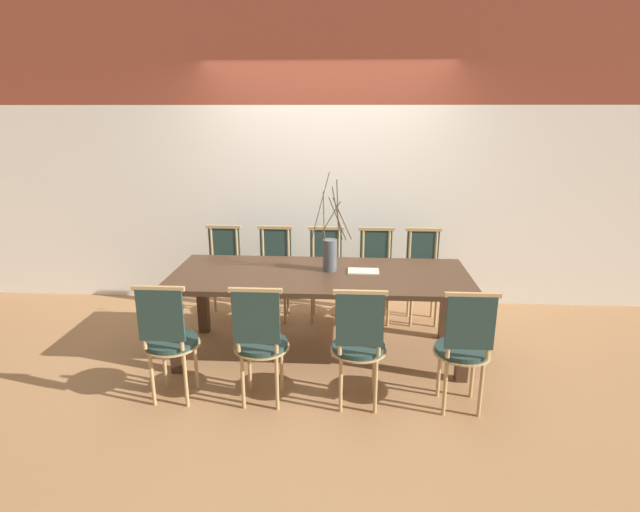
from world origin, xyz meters
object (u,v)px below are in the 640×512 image
object	(u,v)px
chair_far_center	(325,271)
vase_centerpiece	(330,253)
dining_table	(320,284)
book_stack	(363,271)
chair_near_center	(359,342)

from	to	relation	value
chair_far_center	vase_centerpiece	xyz separation A→B (m)	(0.07, -0.70, 0.38)
dining_table	book_stack	bearing A→B (deg)	9.52
chair_near_center	vase_centerpiece	size ratio (longest dim) A/B	1.14
dining_table	book_stack	xyz separation A→B (m)	(0.36, 0.06, 0.10)
chair_far_center	vase_centerpiece	world-z (taller)	vase_centerpiece
chair_far_center	vase_centerpiece	bearing A→B (deg)	96.01
chair_far_center	book_stack	xyz separation A→B (m)	(0.35, -0.72, 0.24)
chair_near_center	book_stack	distance (m)	0.88
chair_far_center	book_stack	bearing A→B (deg)	116.07
chair_near_center	dining_table	bearing A→B (deg)	111.86
vase_centerpiece	book_stack	bearing A→B (deg)	-4.87
chair_near_center	vase_centerpiece	xyz separation A→B (m)	(-0.24, 0.87, 0.38)
vase_centerpiece	book_stack	world-z (taller)	vase_centerpiece
chair_near_center	vase_centerpiece	world-z (taller)	vase_centerpiece
chair_near_center	book_stack	bearing A→B (deg)	86.96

